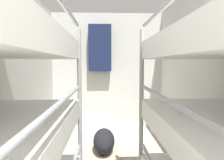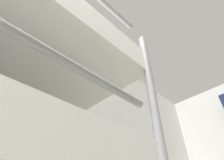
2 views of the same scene
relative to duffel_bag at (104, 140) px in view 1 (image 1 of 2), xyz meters
name	(u,v)px [view 1 (image 1 of 2)]	position (x,y,z in m)	size (l,w,h in m)	color
wall_back	(107,71)	(0.07, 1.18, 0.99)	(2.31, 0.06, 2.31)	silver
duffel_bag	(104,140)	(0.00, 0.00, 0.00)	(0.32, 0.63, 0.32)	black
hanging_coat	(100,48)	(-0.07, 1.03, 1.45)	(0.44, 0.12, 0.90)	#192347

